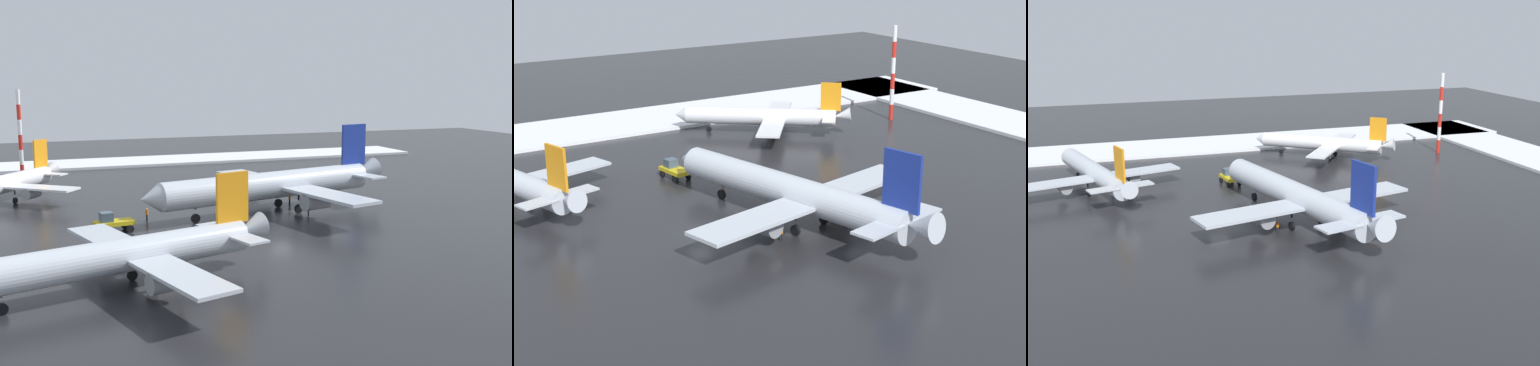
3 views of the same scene
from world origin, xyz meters
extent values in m
plane|color=#232326|center=(0.00, 0.00, 0.00)|extent=(240.00, 240.00, 0.00)
cube|color=white|center=(0.00, -50.00, 0.26)|extent=(152.00, 16.00, 0.51)
cylinder|color=silver|center=(-10.01, 2.37, 3.75)|extent=(10.75, 32.19, 3.65)
cone|color=silver|center=(-6.12, -14.57, 3.75)|extent=(3.95, 3.28, 3.47)
cone|color=silver|center=(-13.94, 19.52, 4.40)|extent=(3.88, 4.43, 3.55)
cube|color=silver|center=(-2.16, 7.47, 3.43)|extent=(14.65, 7.72, 0.39)
cylinder|color=gray|center=(-4.13, 6.47, 2.36)|extent=(2.91, 4.04, 2.15)
cube|color=silver|center=(-19.30, 3.54, 3.43)|extent=(14.65, 7.72, 0.39)
cylinder|color=gray|center=(-17.09, 3.50, 2.36)|extent=(2.91, 4.04, 2.15)
cube|color=navy|center=(-13.37, 17.01, 8.37)|extent=(1.34, 4.27, 6.01)
cube|color=silver|center=(-10.18, 17.52, 4.18)|extent=(5.64, 3.87, 0.26)
cube|color=silver|center=(-16.46, 16.08, 4.18)|extent=(5.64, 3.87, 0.26)
cylinder|color=black|center=(-7.49, -8.61, 2.15)|extent=(0.26, 0.26, 0.75)
cylinder|color=black|center=(-7.49, -8.61, 0.59)|extent=(0.63, 1.23, 1.18)
cylinder|color=black|center=(-8.43, 6.03, 2.15)|extent=(0.26, 0.26, 0.75)
cylinder|color=black|center=(-8.43, 6.03, 0.59)|extent=(0.63, 1.23, 1.18)
cylinder|color=black|center=(-13.03, 4.98, 2.15)|extent=(0.26, 0.26, 0.75)
cylinder|color=black|center=(-13.03, 4.98, 0.59)|extent=(0.63, 1.23, 1.18)
cone|color=silver|center=(11.50, -8.21, 3.61)|extent=(3.29, 3.70, 2.91)
cube|color=silver|center=(7.66, -21.50, 2.82)|extent=(12.06, 6.76, 0.32)
cylinder|color=gray|center=(9.48, -21.45, 1.94)|extent=(2.49, 3.35, 1.76)
cube|color=orange|center=(12.06, -10.25, 6.86)|extent=(1.24, 3.48, 4.93)
cube|color=silver|center=(14.65, -9.72, 3.43)|extent=(4.68, 3.33, 0.21)
cube|color=silver|center=(9.56, -11.12, 3.43)|extent=(4.68, 3.33, 0.21)
cylinder|color=black|center=(12.75, -20.10, 1.76)|extent=(0.21, 0.21, 0.62)
cylinder|color=black|center=(12.75, -20.10, 0.48)|extent=(0.55, 1.02, 0.97)
cylinder|color=white|center=(-28.13, -32.71, 2.79)|extent=(20.42, 17.01, 2.71)
cone|color=white|center=(-18.01, -40.76, 2.79)|extent=(3.10, 3.21, 2.58)
cone|color=white|center=(-38.37, -24.57, 3.27)|extent=(3.66, 3.58, 2.64)
cube|color=white|center=(-25.93, -26.11, 2.55)|extent=(9.20, 10.30, 0.29)
cylinder|color=gray|center=(-26.61, -27.60, 1.75)|extent=(3.12, 2.94, 1.60)
cube|color=white|center=(-34.07, -36.34, 2.55)|extent=(9.20, 10.30, 0.29)
cylinder|color=gray|center=(-32.77, -35.34, 1.75)|extent=(3.12, 2.94, 1.60)
cube|color=orange|center=(-36.87, -25.77, 6.22)|extent=(2.68, 2.21, 4.47)
cube|color=white|center=(-35.25, -23.99, 3.11)|extent=(4.01, 4.29, 0.19)
cube|color=white|center=(-38.23, -27.74, 3.11)|extent=(4.01, 4.29, 0.19)
cylinder|color=black|center=(-21.57, -37.93, 1.60)|extent=(0.19, 0.19, 0.56)
cylinder|color=black|center=(-21.57, -37.93, 0.44)|extent=(0.86, 0.76, 0.88)
cylinder|color=black|center=(-28.91, -29.85, 1.60)|extent=(0.19, 0.19, 0.56)
cylinder|color=black|center=(-28.91, -29.85, 0.44)|extent=(0.86, 0.76, 0.88)
cylinder|color=black|center=(-31.09, -32.60, 1.60)|extent=(0.19, 0.19, 0.56)
cylinder|color=black|center=(-31.09, -32.60, 0.44)|extent=(0.86, 0.76, 0.88)
cube|color=gold|center=(-6.23, -18.92, 1.15)|extent=(2.81, 4.86, 0.50)
cube|color=#3F5160|center=(-6.11, -19.83, 1.95)|extent=(1.68, 1.59, 1.10)
cylinder|color=black|center=(-5.03, -20.38, 0.45)|extent=(0.44, 0.94, 0.90)
cylinder|color=black|center=(-6.99, -20.65, 0.45)|extent=(0.44, 0.94, 0.90)
cylinder|color=black|center=(-5.47, -17.19, 0.45)|extent=(0.44, 0.94, 0.90)
cylinder|color=black|center=(-7.44, -17.46, 0.45)|extent=(0.44, 0.94, 0.90)
cylinder|color=black|center=(-14.33, 7.23, 0.42)|extent=(0.16, 0.16, 0.85)
cylinder|color=black|center=(-14.45, 7.38, 0.42)|extent=(0.16, 0.16, 0.85)
cylinder|color=orange|center=(-14.39, 7.31, 1.16)|extent=(0.36, 0.36, 0.62)
sphere|color=tan|center=(-14.39, 7.31, 1.59)|extent=(0.24, 0.24, 0.24)
cylinder|color=black|center=(-6.21, 6.48, 0.42)|extent=(0.16, 0.16, 0.85)
cylinder|color=black|center=(-6.40, 6.53, 0.42)|extent=(0.16, 0.16, 0.85)
cylinder|color=orange|center=(-6.31, 6.51, 1.16)|extent=(0.36, 0.36, 0.62)
sphere|color=tan|center=(-6.31, 6.51, 1.59)|extent=(0.24, 0.24, 0.24)
cylinder|color=black|center=(-10.85, -14.17, 0.42)|extent=(0.16, 0.16, 0.85)
cylinder|color=black|center=(-10.65, -14.14, 0.42)|extent=(0.16, 0.16, 0.85)
cylinder|color=orange|center=(-10.75, -14.16, 1.16)|extent=(0.36, 0.36, 0.62)
sphere|color=tan|center=(-10.75, -14.16, 1.59)|extent=(0.24, 0.24, 0.24)
cylinder|color=red|center=(-51.94, -28.50, 1.34)|extent=(0.70, 0.70, 2.67)
cylinder|color=white|center=(-51.94, -28.50, 4.01)|extent=(0.70, 0.70, 2.67)
cylinder|color=red|center=(-51.94, -28.50, 6.68)|extent=(0.70, 0.70, 2.67)
cylinder|color=white|center=(-51.94, -28.50, 9.35)|extent=(0.70, 0.70, 2.67)
cylinder|color=red|center=(-51.94, -28.50, 12.02)|extent=(0.70, 0.70, 2.67)
cylinder|color=white|center=(-51.94, -28.50, 14.70)|extent=(0.70, 0.70, 2.67)
camera|label=1|loc=(69.00, -29.26, 18.33)|focal=45.00mm
camera|label=2|loc=(36.33, 70.87, 32.25)|focal=55.00mm
camera|label=3|loc=(18.17, 81.81, 28.74)|focal=45.00mm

